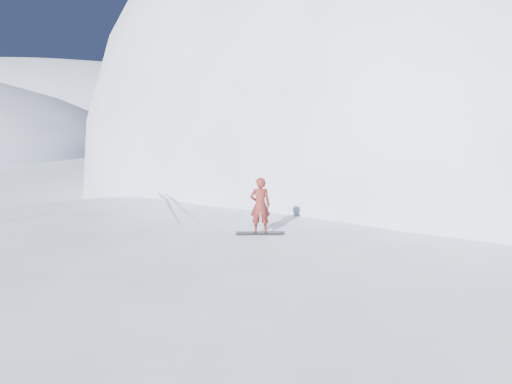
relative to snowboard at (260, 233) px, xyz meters
The scene contains 9 objects.
ground 3.85m from the snowboard, 144.55° to the right, with size 400.00×400.00×0.00m, color white.
near_ridge 3.08m from the snowboard, 139.05° to the left, with size 36.00×28.00×4.80m, color white.
summit_peak 31.25m from the snowboard, 51.13° to the left, with size 60.00×56.00×56.00m, color white.
peak_shoulder 19.90m from the snowboard, 67.53° to the left, with size 28.00×24.00×18.00m, color white.
far_ridge_c 116.31m from the snowboard, 111.41° to the left, with size 140.00×90.00×36.00m, color white.
wind_bumps 3.87m from the snowboard, behind, with size 16.00×14.40×1.00m.
snowboard is the anchor object (origin of this frame).
snowboarder 0.86m from the snowboard, ahead, with size 0.62×0.41×1.70m, color maroon.
board_tracks 5.09m from the snowboard, 124.12° to the left, with size 1.82×5.90×0.04m.
Camera 1 is at (0.65, -11.61, 6.14)m, focal length 32.00 mm.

